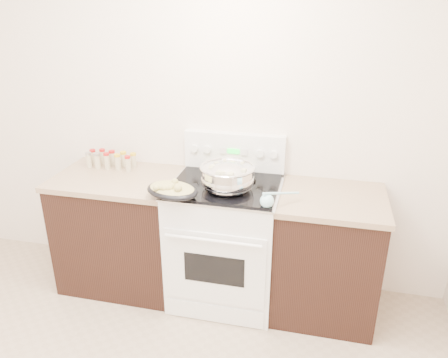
# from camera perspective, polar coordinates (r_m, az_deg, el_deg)

# --- Properties ---
(room_shell) EXTENTS (4.10, 3.60, 2.75)m
(room_shell) POSITION_cam_1_polar(r_m,az_deg,el_deg) (1.70, -22.74, 5.40)
(room_shell) COLOR white
(room_shell) RESTS_ON ground
(counter_left) EXTENTS (0.93, 0.67, 0.92)m
(counter_left) POSITION_cam_1_polar(r_m,az_deg,el_deg) (3.54, -13.04, -6.47)
(counter_left) COLOR black
(counter_left) RESTS_ON ground
(counter_right) EXTENTS (0.73, 0.67, 0.92)m
(counter_right) POSITION_cam_1_polar(r_m,az_deg,el_deg) (3.23, 13.15, -9.60)
(counter_right) COLOR black
(counter_right) RESTS_ON ground
(kitchen_range) EXTENTS (0.78, 0.73, 1.22)m
(kitchen_range) POSITION_cam_1_polar(r_m,az_deg,el_deg) (3.27, 0.22, -7.90)
(kitchen_range) COLOR white
(kitchen_range) RESTS_ON ground
(mixing_bowl) EXTENTS (0.39, 0.39, 0.22)m
(mixing_bowl) POSITION_cam_1_polar(r_m,az_deg,el_deg) (2.94, 0.46, 0.17)
(mixing_bowl) COLOR silver
(mixing_bowl) RESTS_ON kitchen_range
(roasting_pan) EXTENTS (0.42, 0.35, 0.12)m
(roasting_pan) POSITION_cam_1_polar(r_m,az_deg,el_deg) (2.87, -6.82, -1.40)
(roasting_pan) COLOR black
(roasting_pan) RESTS_ON kitchen_range
(baking_sheet) EXTENTS (0.44, 0.37, 0.06)m
(baking_sheet) POSITION_cam_1_polar(r_m,az_deg,el_deg) (3.18, 0.46, 0.73)
(baking_sheet) COLOR black
(baking_sheet) RESTS_ON kitchen_range
(wooden_spoon) EXTENTS (0.09, 0.25, 0.04)m
(wooden_spoon) POSITION_cam_1_polar(r_m,az_deg,el_deg) (3.07, -0.12, -0.28)
(wooden_spoon) COLOR tan
(wooden_spoon) RESTS_ON kitchen_range
(blue_ladle) EXTENTS (0.23, 0.22, 0.11)m
(blue_ladle) POSITION_cam_1_polar(r_m,az_deg,el_deg) (2.74, 5.81, -2.78)
(blue_ladle) COLOR #9FDFED
(blue_ladle) RESTS_ON kitchen_range
(spice_jars) EXTENTS (0.39, 0.15, 0.13)m
(spice_jars) POSITION_cam_1_polar(r_m,az_deg,el_deg) (3.51, -14.67, 2.47)
(spice_jars) COLOR #BFB28C
(spice_jars) RESTS_ON counter_left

